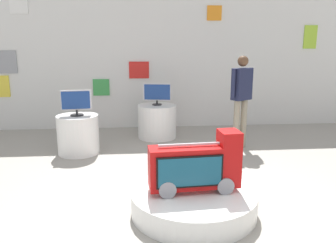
{
  "coord_description": "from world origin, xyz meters",
  "views": [
    {
      "loc": [
        -0.59,
        -3.48,
        1.97
      ],
      "look_at": [
        -0.18,
        1.18,
        0.89
      ],
      "focal_mm": 36.16,
      "sensor_mm": 36.0,
      "label": 1
    }
  ],
  "objects_px": {
    "display_pedestal_center_rear": "(78,134)",
    "tv_on_center_rear": "(76,102)",
    "display_pedestal_left_rear": "(157,121)",
    "main_display_pedestal": "(194,201)",
    "tv_on_left_rear": "(157,93)",
    "novelty_firetruck_tv": "(196,167)",
    "shopper_browsing_near_truck": "(241,95)"
  },
  "relations": [
    {
      "from": "display_pedestal_center_rear",
      "to": "tv_on_center_rear",
      "type": "bearing_deg",
      "value": -97.1
    },
    {
      "from": "tv_on_left_rear",
      "to": "novelty_firetruck_tv",
      "type": "bearing_deg",
      "value": -85.44
    },
    {
      "from": "tv_on_left_rear",
      "to": "shopper_browsing_near_truck",
      "type": "bearing_deg",
      "value": -29.79
    },
    {
      "from": "novelty_firetruck_tv",
      "to": "tv_on_center_rear",
      "type": "height_order",
      "value": "tv_on_center_rear"
    },
    {
      "from": "display_pedestal_center_rear",
      "to": "tv_on_center_rear",
      "type": "distance_m",
      "value": 0.6
    },
    {
      "from": "main_display_pedestal",
      "to": "shopper_browsing_near_truck",
      "type": "bearing_deg",
      "value": 62.48
    },
    {
      "from": "display_pedestal_left_rear",
      "to": "shopper_browsing_near_truck",
      "type": "xyz_separation_m",
      "value": [
        1.54,
        -0.89,
        0.68
      ]
    },
    {
      "from": "main_display_pedestal",
      "to": "tv_on_center_rear",
      "type": "relative_size",
      "value": 2.78
    },
    {
      "from": "novelty_firetruck_tv",
      "to": "main_display_pedestal",
      "type": "bearing_deg",
      "value": 165.46
    },
    {
      "from": "novelty_firetruck_tv",
      "to": "shopper_browsing_near_truck",
      "type": "bearing_deg",
      "value": 62.91
    },
    {
      "from": "tv_on_center_rear",
      "to": "shopper_browsing_near_truck",
      "type": "relative_size",
      "value": 0.3
    },
    {
      "from": "display_pedestal_left_rear",
      "to": "shopper_browsing_near_truck",
      "type": "height_order",
      "value": "shopper_browsing_near_truck"
    },
    {
      "from": "display_pedestal_left_rear",
      "to": "display_pedestal_center_rear",
      "type": "height_order",
      "value": "same"
    },
    {
      "from": "display_pedestal_left_rear",
      "to": "tv_on_left_rear",
      "type": "xyz_separation_m",
      "value": [
        0.0,
        -0.0,
        0.61
      ]
    },
    {
      "from": "display_pedestal_center_rear",
      "to": "novelty_firetruck_tv",
      "type": "bearing_deg",
      "value": -53.88
    },
    {
      "from": "display_pedestal_left_rear",
      "to": "main_display_pedestal",
      "type": "bearing_deg",
      "value": -85.78
    },
    {
      "from": "main_display_pedestal",
      "to": "display_pedestal_left_rear",
      "type": "height_order",
      "value": "display_pedestal_left_rear"
    },
    {
      "from": "novelty_firetruck_tv",
      "to": "display_pedestal_center_rear",
      "type": "height_order",
      "value": "novelty_firetruck_tv"
    },
    {
      "from": "tv_on_center_rear",
      "to": "shopper_browsing_near_truck",
      "type": "distance_m",
      "value": 3.04
    },
    {
      "from": "main_display_pedestal",
      "to": "display_pedestal_center_rear",
      "type": "bearing_deg",
      "value": 125.86
    },
    {
      "from": "display_pedestal_left_rear",
      "to": "novelty_firetruck_tv",
      "type": "bearing_deg",
      "value": -85.43
    },
    {
      "from": "novelty_firetruck_tv",
      "to": "shopper_browsing_near_truck",
      "type": "relative_size",
      "value": 0.61
    },
    {
      "from": "display_pedestal_center_rear",
      "to": "display_pedestal_left_rear",
      "type": "bearing_deg",
      "value": 32.37
    },
    {
      "from": "novelty_firetruck_tv",
      "to": "tv_on_left_rear",
      "type": "height_order",
      "value": "tv_on_left_rear"
    },
    {
      "from": "main_display_pedestal",
      "to": "novelty_firetruck_tv",
      "type": "bearing_deg",
      "value": -14.54
    },
    {
      "from": "display_pedestal_left_rear",
      "to": "shopper_browsing_near_truck",
      "type": "relative_size",
      "value": 0.46
    },
    {
      "from": "main_display_pedestal",
      "to": "tv_on_center_rear",
      "type": "bearing_deg",
      "value": 125.91
    },
    {
      "from": "tv_on_left_rear",
      "to": "tv_on_center_rear",
      "type": "distance_m",
      "value": 1.78
    },
    {
      "from": "display_pedestal_center_rear",
      "to": "tv_on_center_rear",
      "type": "xyz_separation_m",
      "value": [
        -0.0,
        -0.0,
        0.6
      ]
    },
    {
      "from": "tv_on_left_rear",
      "to": "shopper_browsing_near_truck",
      "type": "relative_size",
      "value": 0.33
    },
    {
      "from": "display_pedestal_center_rear",
      "to": "shopper_browsing_near_truck",
      "type": "xyz_separation_m",
      "value": [
        3.04,
        0.06,
        0.68
      ]
    },
    {
      "from": "shopper_browsing_near_truck",
      "to": "tv_on_left_rear",
      "type": "bearing_deg",
      "value": 150.21
    }
  ]
}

